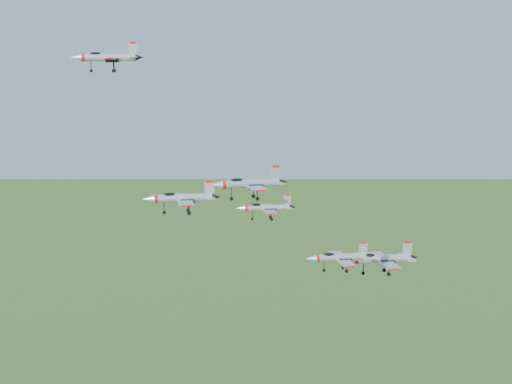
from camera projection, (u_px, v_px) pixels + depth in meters
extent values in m
cylinder|color=#ACB3B9|center=(109.00, 57.00, 128.40)|extent=(9.60, 1.58, 1.38)
cone|color=#ACB3B9|center=(76.00, 57.00, 127.59)|extent=(1.94, 1.42, 1.38)
cone|color=black|center=(140.00, 57.00, 129.18)|extent=(1.51, 1.21, 1.18)
ellipsoid|color=black|center=(95.00, 54.00, 127.97)|extent=(2.36, 1.04, 0.88)
cube|color=#ACB3B9|center=(109.00, 59.00, 125.58)|extent=(2.54, 4.73, 0.15)
cube|color=#ACB3B9|center=(111.00, 59.00, 131.37)|extent=(2.54, 4.73, 0.15)
cube|color=#ACB3B9|center=(133.00, 49.00, 128.75)|extent=(1.60, 0.16, 2.23)
cube|color=red|center=(133.00, 43.00, 128.54)|extent=(1.17, 0.17, 0.37)
cylinder|color=#ACB3B9|center=(250.00, 183.00, 123.69)|extent=(10.33, 3.11, 1.48)
cone|color=#ACB3B9|center=(216.00, 185.00, 121.98)|extent=(2.26, 1.79, 1.48)
cone|color=black|center=(283.00, 182.00, 125.33)|extent=(1.77, 1.50, 1.26)
ellipsoid|color=black|center=(236.00, 181.00, 122.89)|extent=(2.64, 1.45, 0.94)
cube|color=#ACB3B9|center=(257.00, 188.00, 120.80)|extent=(3.39, 5.36, 0.16)
cube|color=#ACB3B9|center=(247.00, 182.00, 126.81)|extent=(3.39, 5.36, 0.16)
cube|color=#ACB3B9|center=(276.00, 173.00, 124.70)|extent=(1.70, 0.41, 2.39)
cube|color=red|center=(276.00, 166.00, 124.47)|extent=(1.26, 0.36, 0.40)
cylinder|color=#ACB3B9|center=(183.00, 198.00, 99.34)|extent=(8.09, 1.49, 1.16)
cone|color=#ACB3B9|center=(148.00, 199.00, 98.56)|extent=(1.66, 1.23, 1.16)
cone|color=black|center=(216.00, 197.00, 100.09)|extent=(1.29, 1.04, 0.99)
ellipsoid|color=black|center=(169.00, 195.00, 98.94)|extent=(2.00, 0.92, 0.74)
cube|color=#ACB3B9|center=(186.00, 203.00, 96.98)|extent=(2.22, 4.02, 0.13)
cube|color=#ACB3B9|center=(183.00, 196.00, 101.84)|extent=(2.22, 4.02, 0.13)
cube|color=#ACB3B9|center=(209.00, 189.00, 99.71)|extent=(1.34, 0.16, 1.88)
cube|color=red|center=(209.00, 182.00, 99.53)|extent=(0.99, 0.17, 0.31)
cylinder|color=#ACB3B9|center=(267.00, 208.00, 123.98)|extent=(7.80, 1.14, 1.13)
cone|color=#ACB3B9|center=(240.00, 208.00, 123.42)|extent=(1.56, 1.13, 1.13)
cone|color=black|center=(293.00, 207.00, 124.51)|extent=(1.21, 0.96, 0.96)
ellipsoid|color=black|center=(256.00, 205.00, 123.67)|extent=(1.91, 0.81, 0.71)
cube|color=#ACB3B9|center=(270.00, 212.00, 121.67)|extent=(2.00, 3.82, 0.12)
cube|color=#ACB3B9|center=(266.00, 206.00, 126.40)|extent=(2.00, 3.82, 0.12)
cube|color=#ACB3B9|center=(287.00, 200.00, 124.18)|extent=(1.30, 0.11, 1.82)
cube|color=red|center=(287.00, 195.00, 124.01)|extent=(0.95, 0.12, 0.30)
cylinder|color=#ACB3B9|center=(341.00, 257.00, 116.08)|extent=(8.37, 1.53, 1.20)
cone|color=#ACB3B9|center=(311.00, 259.00, 115.28)|extent=(1.71, 1.27, 1.20)
cone|color=black|center=(369.00, 256.00, 116.85)|extent=(1.34, 1.07, 1.02)
ellipsoid|color=black|center=(329.00, 255.00, 115.67)|extent=(2.07, 0.95, 0.76)
cube|color=#ACB3B9|center=(346.00, 263.00, 113.64)|extent=(2.29, 4.15, 0.13)
cube|color=#ACB3B9|center=(337.00, 254.00, 118.67)|extent=(2.29, 4.15, 0.13)
cube|color=#ACB3B9|center=(363.00, 249.00, 116.46)|extent=(1.39, 0.17, 1.94)
cube|color=red|center=(363.00, 243.00, 116.28)|extent=(1.02, 0.17, 0.32)
cylinder|color=#ACB3B9|center=(382.00, 259.00, 124.21)|extent=(10.06, 1.72, 1.45)
cone|color=#ACB3B9|center=(349.00, 260.00, 123.32)|extent=(2.04, 1.50, 1.45)
cone|color=black|center=(414.00, 257.00, 125.06)|extent=(1.59, 1.27, 1.23)
ellipsoid|color=black|center=(369.00, 256.00, 123.75)|extent=(2.48, 1.11, 0.92)
cube|color=#ACB3B9|center=(389.00, 265.00, 121.26)|extent=(2.69, 4.97, 0.16)
cube|color=#ACB3B9|center=(378.00, 255.00, 127.32)|extent=(2.69, 4.97, 0.16)
cube|color=#ACB3B9|center=(407.00, 249.00, 124.61)|extent=(1.67, 0.18, 2.34)
cube|color=red|center=(408.00, 242.00, 124.38)|extent=(1.23, 0.19, 0.39)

